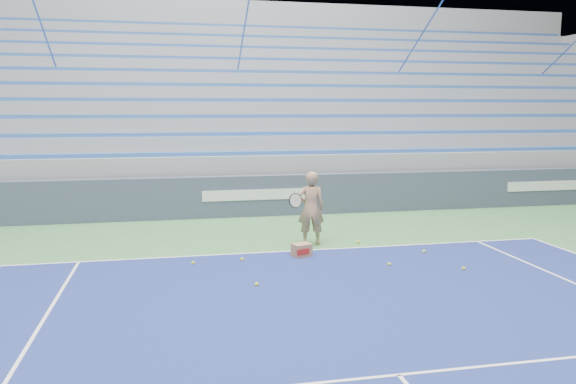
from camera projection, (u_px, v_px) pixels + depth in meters
The scene contains 11 objects.
sponsor_barrier at pixel (262, 196), 15.17m from camera, with size 30.00×0.32×1.10m.
bleachers at pixel (237, 123), 20.44m from camera, with size 31.00×9.15×7.30m.
tennis_player at pixel (311, 208), 11.84m from camera, with size 0.91×0.84×1.57m.
ball_box at pixel (302, 250), 10.96m from camera, with size 0.41×0.36×0.26m.
tennis_ball_0 at pixel (424, 252), 11.24m from camera, with size 0.07×0.07×0.07m, color yellow.
tennis_ball_1 at pixel (193, 263), 10.41m from camera, with size 0.07×0.07×0.07m, color yellow.
tennis_ball_2 at pixel (389, 264), 10.31m from camera, with size 0.07×0.07×0.07m, color yellow.
tennis_ball_3 at pixel (242, 259), 10.64m from camera, with size 0.07×0.07×0.07m, color yellow.
tennis_ball_4 at pixel (464, 269), 10.02m from camera, with size 0.07×0.07×0.07m, color yellow.
tennis_ball_5 at pixel (358, 242), 12.05m from camera, with size 0.07×0.07×0.07m, color yellow.
tennis_ball_6 at pixel (257, 284), 9.13m from camera, with size 0.07×0.07×0.07m, color yellow.
Camera 1 is at (-2.32, 1.06, 2.85)m, focal length 35.00 mm.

